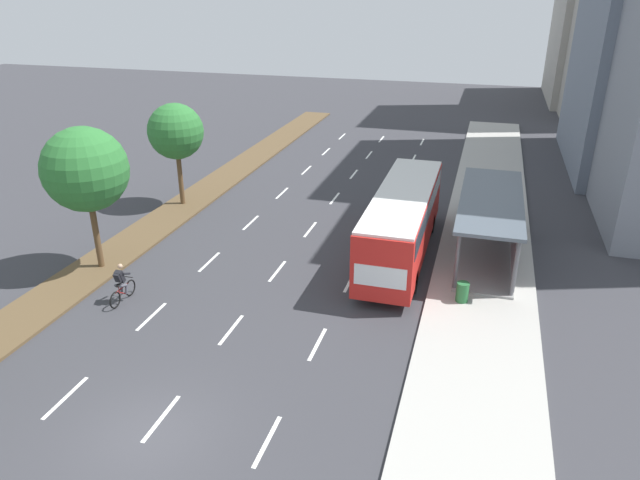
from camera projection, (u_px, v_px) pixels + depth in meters
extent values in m
plane|color=#38383D|center=(147.00, 436.00, 17.18)|extent=(140.00, 140.00, 0.00)
cube|color=brown|center=(202.00, 193.00, 36.82)|extent=(2.60, 52.00, 0.12)
cube|color=#ADAAA3|center=(487.00, 222.00, 32.32)|extent=(4.50, 52.00, 0.15)
cube|color=white|center=(66.00, 397.00, 18.78)|extent=(0.14, 2.18, 0.01)
cube|color=white|center=(152.00, 316.00, 23.34)|extent=(0.14, 2.18, 0.01)
cube|color=white|center=(209.00, 262.00, 27.91)|extent=(0.14, 2.18, 0.01)
cube|color=white|center=(251.00, 223.00, 32.48)|extent=(0.14, 2.18, 0.01)
cube|color=white|center=(282.00, 193.00, 37.05)|extent=(0.14, 2.18, 0.01)
cube|color=white|center=(306.00, 170.00, 41.62)|extent=(0.14, 2.18, 0.01)
cube|color=white|center=(326.00, 152.00, 46.18)|extent=(0.14, 2.18, 0.01)
cube|color=white|center=(342.00, 136.00, 50.75)|extent=(0.14, 2.18, 0.01)
cube|color=white|center=(161.00, 418.00, 17.88)|extent=(0.14, 2.18, 0.01)
cube|color=white|center=(231.00, 330.00, 22.45)|extent=(0.14, 2.18, 0.01)
cube|color=white|center=(277.00, 271.00, 27.02)|extent=(0.14, 2.18, 0.01)
cube|color=white|center=(310.00, 229.00, 31.58)|extent=(0.14, 2.18, 0.01)
cube|color=white|center=(335.00, 198.00, 36.15)|extent=(0.14, 2.18, 0.01)
cube|color=white|center=(354.00, 174.00, 40.72)|extent=(0.14, 2.18, 0.01)
cube|color=white|center=(369.00, 155.00, 45.29)|extent=(0.14, 2.18, 0.01)
cube|color=white|center=(381.00, 139.00, 49.86)|extent=(0.14, 2.18, 0.01)
cube|color=white|center=(267.00, 441.00, 16.98)|extent=(0.14, 2.18, 0.01)
cube|color=white|center=(318.00, 344.00, 21.55)|extent=(0.14, 2.18, 0.01)
cube|color=white|center=(350.00, 281.00, 26.12)|extent=(0.14, 2.18, 0.01)
cube|color=white|center=(373.00, 237.00, 30.69)|extent=(0.14, 2.18, 0.01)
cube|color=white|center=(390.00, 204.00, 35.26)|extent=(0.14, 2.18, 0.01)
cube|color=white|center=(403.00, 178.00, 39.82)|extent=(0.14, 2.18, 0.01)
cube|color=white|center=(414.00, 158.00, 44.39)|extent=(0.14, 2.18, 0.01)
cube|color=white|center=(422.00, 142.00, 48.96)|extent=(0.14, 2.18, 0.01)
cube|color=gray|center=(485.00, 251.00, 28.53)|extent=(2.60, 9.06, 0.10)
cylinder|color=#56565B|center=(457.00, 260.00, 24.53)|extent=(0.16, 0.16, 2.60)
cylinder|color=#56565B|center=(468.00, 195.00, 32.04)|extent=(0.16, 0.16, 2.60)
cylinder|color=#56565B|center=(515.00, 267.00, 23.92)|extent=(0.16, 0.16, 2.60)
cylinder|color=#56565B|center=(512.00, 200.00, 31.43)|extent=(0.16, 0.16, 2.60)
cube|color=gray|center=(515.00, 229.00, 27.66)|extent=(0.10, 8.61, 2.34)
cube|color=#4C5660|center=(492.00, 199.00, 27.42)|extent=(2.90, 9.46, 0.16)
cube|color=red|center=(402.00, 221.00, 27.79)|extent=(2.50, 11.20, 2.80)
cube|color=#2D3D4C|center=(403.00, 205.00, 27.44)|extent=(2.54, 10.30, 0.90)
cube|color=silver|center=(404.00, 192.00, 27.19)|extent=(2.45, 10.98, 0.12)
cube|color=#2D3D4C|center=(418.00, 179.00, 32.57)|extent=(2.25, 0.06, 1.54)
cube|color=white|center=(380.00, 277.00, 22.94)|extent=(2.12, 0.04, 0.90)
cylinder|color=black|center=(391.00, 219.00, 31.66)|extent=(0.30, 1.00, 1.00)
cylinder|color=black|center=(431.00, 223.00, 31.10)|extent=(0.30, 1.00, 1.00)
cylinder|color=black|center=(364.00, 275.00, 25.57)|extent=(0.30, 1.00, 1.00)
cylinder|color=black|center=(413.00, 282.00, 25.01)|extent=(0.30, 1.00, 1.00)
torus|color=black|center=(130.00, 288.00, 24.80)|extent=(0.06, 0.72, 0.72)
torus|color=black|center=(115.00, 300.00, 23.84)|extent=(0.06, 0.72, 0.72)
cylinder|color=maroon|center=(122.00, 288.00, 24.20)|extent=(0.05, 0.94, 0.05)
cylinder|color=maroon|center=(121.00, 293.00, 24.19)|extent=(0.05, 0.57, 0.42)
cylinder|color=maroon|center=(119.00, 290.00, 24.02)|extent=(0.04, 0.04, 0.40)
cube|color=black|center=(118.00, 285.00, 23.94)|extent=(0.12, 0.24, 0.06)
cylinder|color=black|center=(128.00, 277.00, 24.53)|extent=(0.46, 0.04, 0.04)
cube|color=black|center=(120.00, 276.00, 23.96)|extent=(0.30, 0.36, 0.59)
cube|color=black|center=(118.00, 278.00, 23.81)|extent=(0.26, 0.26, 0.42)
sphere|color=tan|center=(120.00, 266.00, 23.90)|extent=(0.20, 0.20, 0.20)
cylinder|color=#4C4C56|center=(118.00, 285.00, 24.13)|extent=(0.12, 0.42, 0.25)
cylinder|color=#4C4C56|center=(121.00, 288.00, 24.38)|extent=(0.10, 0.17, 0.41)
cylinder|color=#4C4C56|center=(123.00, 286.00, 24.07)|extent=(0.12, 0.42, 0.25)
cylinder|color=#4C4C56|center=(126.00, 289.00, 24.32)|extent=(0.10, 0.17, 0.41)
cylinder|color=black|center=(119.00, 273.00, 24.18)|extent=(0.09, 0.47, 0.28)
cylinder|color=black|center=(126.00, 274.00, 24.09)|extent=(0.09, 0.47, 0.28)
cylinder|color=brown|center=(96.00, 234.00, 26.58)|extent=(0.28, 0.28, 3.31)
sphere|color=#2D7533|center=(85.00, 169.00, 25.34)|extent=(3.76, 3.76, 3.76)
cylinder|color=brown|center=(180.00, 178.00, 34.37)|extent=(0.28, 0.28, 3.20)
sphere|color=#2D7533|center=(176.00, 131.00, 33.23)|extent=(3.21, 3.21, 3.21)
cylinder|color=#286B38|center=(462.00, 292.00, 24.02)|extent=(0.52, 0.52, 0.85)
cube|color=#A39E93|center=(592.00, 35.00, 63.76)|extent=(7.62, 15.69, 14.12)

